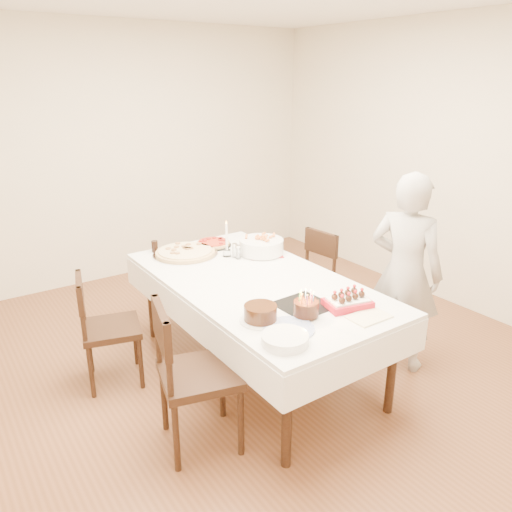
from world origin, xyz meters
TOP-DOWN VIEW (x-y plane):
  - floor at (0.00, 0.00)m, footprint 5.00×5.00m
  - wall_back at (0.00, 2.50)m, footprint 4.50×0.04m
  - wall_right at (2.25, 0.00)m, footprint 0.04×5.00m
  - dining_table at (-0.07, -0.01)m, footprint 1.23×2.19m
  - chair_right_savory at (0.72, 0.35)m, footprint 0.49×0.49m
  - chair_left_savory at (-1.01, 0.47)m, footprint 0.54×0.54m
  - chair_left_dessert at (-0.81, -0.48)m, footprint 0.60×0.60m
  - person at (0.91, -0.56)m, footprint 0.53×0.65m
  - pizza_white at (-0.24, 0.77)m, footprint 0.70×0.70m
  - pizza_pepperoni at (0.07, 0.84)m, footprint 0.39×0.39m
  - red_placemat at (0.32, 0.42)m, footprint 0.36×0.36m
  - pasta_bowl at (0.29, 0.43)m, footprint 0.38×0.38m
  - taper_candle at (0.03, 0.55)m, footprint 0.08×0.08m
  - shaker_pair at (0.07, 0.44)m, footprint 0.10×0.10m
  - cola_glass at (-0.42, 0.98)m, footprint 0.06×0.06m
  - layer_cake at (-0.41, -0.55)m, footprint 0.26×0.26m
  - cake_board at (-0.06, -0.54)m, footprint 0.33×0.33m
  - birthday_cake at (-0.15, -0.66)m, footprint 0.21×0.21m
  - strawberry_box at (0.16, -0.71)m, footprint 0.32×0.25m
  - box_lid at (0.16, -0.90)m, footprint 0.26×0.18m
  - plate_stack at (-0.46, -0.85)m, footprint 0.32×0.32m
  - china_plate at (-0.34, -0.74)m, footprint 0.33×0.33m

SIDE VIEW (x-z plane):
  - floor at x=0.00m, z-range 0.00..0.00m
  - dining_table at x=-0.07m, z-range 0.00..0.75m
  - chair_left_savory at x=-1.01m, z-range 0.00..0.86m
  - chair_right_savory at x=0.72m, z-range 0.00..0.87m
  - chair_left_dessert at x=-0.81m, z-range 0.00..0.96m
  - red_placemat at x=0.32m, z-range 0.75..0.75m
  - cake_board at x=-0.06m, z-range 0.74..0.76m
  - box_lid at x=0.16m, z-range 0.74..0.76m
  - china_plate at x=-0.34m, z-range 0.75..0.76m
  - person at x=0.91m, z-range 0.00..1.53m
  - pizza_white at x=-0.24m, z-range 0.75..0.79m
  - pizza_pepperoni at x=0.07m, z-range 0.75..0.79m
  - plate_stack at x=-0.46m, z-range 0.75..0.81m
  - strawberry_box at x=0.16m, z-range 0.75..0.82m
  - cola_glass at x=-0.42m, z-range 0.75..0.85m
  - layer_cake at x=-0.41m, z-range 0.75..0.85m
  - shaker_pair at x=0.07m, z-range 0.75..0.87m
  - pasta_bowl at x=0.29m, z-range 0.76..0.88m
  - birthday_cake at x=-0.15m, z-range 0.76..0.92m
  - taper_candle at x=0.03m, z-range 0.75..1.06m
  - wall_back at x=0.00m, z-range 0.00..2.70m
  - wall_right at x=2.25m, z-range 0.00..2.70m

